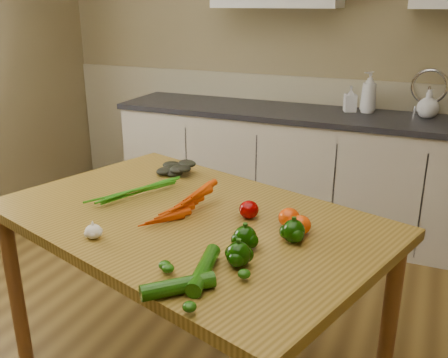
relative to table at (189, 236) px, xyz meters
name	(u,v)px	position (x,y,z in m)	size (l,w,h in m)	color
room	(120,118)	(-0.18, -0.17, 0.51)	(4.04, 5.04, 2.64)	brown
counter_run	(306,170)	(0.03, 1.85, -0.28)	(2.84, 0.64, 1.14)	#B8AD99
table	(189,236)	(0.00, 0.00, 0.00)	(1.78, 1.42, 0.83)	olive
soap_bottle_a	(369,92)	(0.42, 1.97, 0.31)	(0.11, 0.11, 0.29)	silver
soap_bottle_b	(350,99)	(0.30, 1.95, 0.25)	(0.08, 0.08, 0.18)	silver
soap_bottle_c	(428,104)	(0.81, 1.97, 0.26)	(0.15, 0.15, 0.19)	silver
carrot_bunch	(169,200)	(-0.10, 0.03, 0.13)	(0.29, 0.22, 0.08)	#D44205
leafy_greens	(173,164)	(-0.30, 0.42, 0.15)	(0.22, 0.20, 0.11)	black
garlic_bulb	(93,232)	(-0.22, -0.32, 0.12)	(0.06, 0.06, 0.05)	white
pepper_a	(245,238)	(0.31, -0.18, 0.13)	(0.08, 0.08, 0.08)	black
pepper_b	(294,231)	(0.46, -0.06, 0.13)	(0.08, 0.08, 0.08)	black
pepper_c	(238,254)	(0.34, -0.30, 0.13)	(0.08, 0.08, 0.08)	black
tomato_a	(249,209)	(0.23, 0.07, 0.13)	(0.08, 0.08, 0.07)	#820202
tomato_b	(289,218)	(0.40, 0.05, 0.13)	(0.08, 0.08, 0.08)	#DF3E05
tomato_c	(301,225)	(0.46, 0.01, 0.13)	(0.08, 0.08, 0.07)	#DF3E05
zucchini_a	(204,269)	(0.26, -0.41, 0.12)	(0.05, 0.05, 0.26)	#124006
zucchini_b	(178,286)	(0.24, -0.52, 0.12)	(0.05, 0.05, 0.22)	#124006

